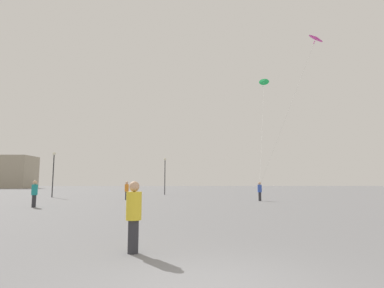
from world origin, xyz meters
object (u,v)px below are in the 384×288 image
at_px(kite_magenta_diamond, 316,38).
at_px(kite_emerald_diamond, 264,82).
at_px(person_in_yellow, 134,213).
at_px(person_in_teal, 34,193).
at_px(lamppost_west, 165,170).
at_px(lamppost_east, 54,167).
at_px(person_in_blue, 260,191).
at_px(person_in_orange, 127,190).

xyz_separation_m(kite_magenta_diamond, kite_emerald_diamond, (-0.61, 16.16, 1.35)).
bearing_deg(kite_magenta_diamond, person_in_yellow, -123.96).
xyz_separation_m(person_in_teal, lamppost_west, (7.12, 21.35, 2.37)).
relative_size(person_in_yellow, kite_magenta_diamond, 0.12).
distance_m(lamppost_east, lamppost_west, 13.91).
bearing_deg(person_in_yellow, kite_magenta_diamond, 94.80).
bearing_deg(person_in_teal, kite_emerald_diamond, -80.20).
bearing_deg(lamppost_east, kite_emerald_diamond, 15.19).
distance_m(person_in_teal, person_in_yellow, 16.27).
height_order(person_in_blue, kite_magenta_diamond, kite_magenta_diamond).
bearing_deg(person_in_teal, person_in_orange, -62.04).
distance_m(kite_magenta_diamond, lamppost_east, 29.95).
height_order(kite_emerald_diamond, lamppost_east, kite_emerald_diamond).
height_order(person_in_blue, lamppost_west, lamppost_west).
distance_m(person_in_yellow, kite_emerald_diamond, 39.76).
distance_m(person_in_orange, kite_emerald_diamond, 25.30).
bearing_deg(person_in_teal, kite_magenta_diamond, -112.38).
bearing_deg(person_in_teal, person_in_blue, -102.95).
relative_size(person_in_yellow, lamppost_east, 0.33).
relative_size(person_in_teal, kite_magenta_diamond, 0.13).
bearing_deg(person_in_teal, lamppost_east, -16.91).
xyz_separation_m(person_in_orange, person_in_yellow, (4.45, -22.54, -0.05)).
relative_size(person_in_orange, kite_magenta_diamond, 0.13).
relative_size(kite_magenta_diamond, lamppost_east, 2.69).
relative_size(person_in_teal, person_in_yellow, 1.06).
height_order(person_in_teal, person_in_yellow, person_in_teal).
bearing_deg(person_in_orange, lamppost_east, -120.20).
xyz_separation_m(person_in_blue, lamppost_east, (-21.42, 7.31, 2.46)).
bearing_deg(person_in_blue, person_in_orange, 104.58).
distance_m(person_in_yellow, kite_magenta_diamond, 26.28).
height_order(person_in_orange, person_in_teal, person_in_teal).
bearing_deg(kite_emerald_diamond, person_in_orange, -143.10).
height_order(person_in_blue, kite_emerald_diamond, kite_emerald_diamond).
bearing_deg(person_in_orange, person_in_teal, -26.32).
height_order(person_in_blue, lamppost_east, lamppost_east).
xyz_separation_m(person_in_teal, lamppost_east, (-4.86, 14.27, 2.41)).
height_order(person_in_blue, person_in_yellow, person_in_blue).
distance_m(person_in_teal, lamppost_east, 15.26).
xyz_separation_m(person_in_blue, lamppost_west, (-9.45, 14.40, 2.41)).
height_order(person_in_teal, kite_magenta_diamond, kite_magenta_diamond).
relative_size(person_in_blue, kite_emerald_diamond, 0.11).
relative_size(person_in_orange, lamppost_west, 0.35).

